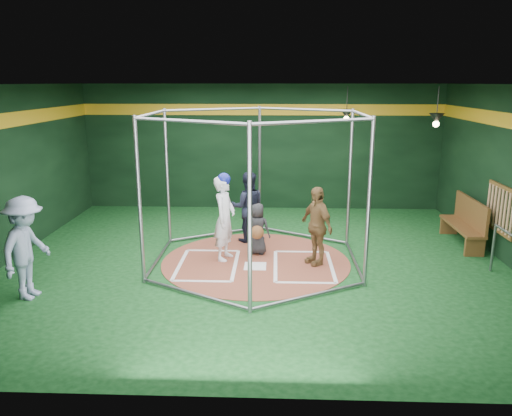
{
  "coord_description": "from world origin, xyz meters",
  "views": [
    {
      "loc": [
        0.38,
        -9.54,
        3.54
      ],
      "look_at": [
        0.0,
        0.1,
        1.1
      ],
      "focal_mm": 35.0,
      "sensor_mm": 36.0,
      "label": 1
    }
  ],
  "objects_px": {
    "batter_figure": "(224,217)",
    "dugout_bench": "(466,221)",
    "umpire": "(248,207)",
    "visitor_leopard": "(316,226)"
  },
  "relations": [
    {
      "from": "batter_figure",
      "to": "visitor_leopard",
      "type": "height_order",
      "value": "batter_figure"
    },
    {
      "from": "batter_figure",
      "to": "dugout_bench",
      "type": "bearing_deg",
      "value": 12.6
    },
    {
      "from": "batter_figure",
      "to": "dugout_bench",
      "type": "height_order",
      "value": "batter_figure"
    },
    {
      "from": "batter_figure",
      "to": "visitor_leopard",
      "type": "distance_m",
      "value": 1.85
    },
    {
      "from": "batter_figure",
      "to": "visitor_leopard",
      "type": "relative_size",
      "value": 1.14
    },
    {
      "from": "umpire",
      "to": "dugout_bench",
      "type": "distance_m",
      "value": 4.87
    },
    {
      "from": "batter_figure",
      "to": "dugout_bench",
      "type": "xyz_separation_m",
      "value": [
        5.27,
        1.18,
        -0.37
      ]
    },
    {
      "from": "visitor_leopard",
      "to": "dugout_bench",
      "type": "xyz_separation_m",
      "value": [
        3.43,
        1.37,
        -0.26
      ]
    },
    {
      "from": "batter_figure",
      "to": "umpire",
      "type": "xyz_separation_m",
      "value": [
        0.4,
        1.21,
        -0.09
      ]
    },
    {
      "from": "batter_figure",
      "to": "umpire",
      "type": "bearing_deg",
      "value": 71.54
    }
  ]
}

